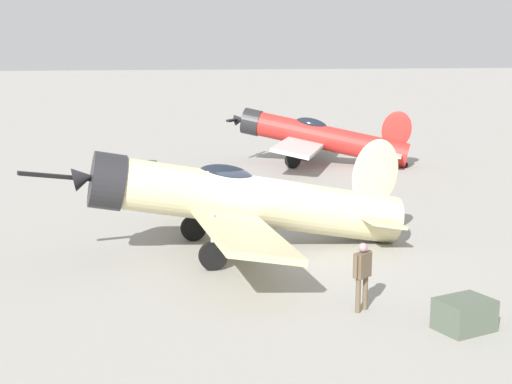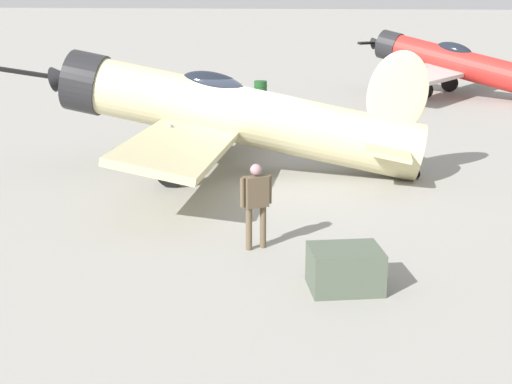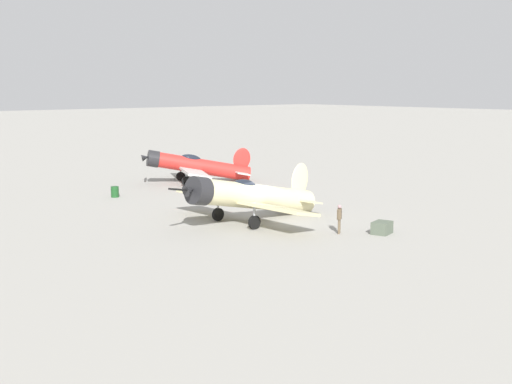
{
  "view_description": "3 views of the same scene",
  "coord_description": "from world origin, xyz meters",
  "px_view_note": "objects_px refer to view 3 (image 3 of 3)",
  "views": [
    {
      "loc": [
        4.57,
        21.09,
        5.97
      ],
      "look_at": [
        0.0,
        -0.0,
        1.8
      ],
      "focal_mm": 51.93,
      "sensor_mm": 36.0,
      "label": 1
    },
    {
      "loc": [
        -3.59,
        17.97,
        4.62
      ],
      "look_at": [
        -1.28,
        5.64,
        1.1
      ],
      "focal_mm": 49.84,
      "sensor_mm": 36.0,
      "label": 2
    },
    {
      "loc": [
        25.98,
        30.61,
        8.08
      ],
      "look_at": [
        0.0,
        -0.0,
        1.8
      ],
      "focal_mm": 47.29,
      "sensor_mm": 36.0,
      "label": 3
    }
  ],
  "objects_px": {
    "equipment_crate": "(382,228)",
    "airplane_mid_apron": "(195,166)",
    "airplane_foreground": "(250,196)",
    "ground_crew_mechanic": "(339,216)",
    "fuel_drum": "(115,192)"
  },
  "relations": [
    {
      "from": "equipment_crate",
      "to": "airplane_mid_apron",
      "type": "bearing_deg",
      "value": -99.12
    },
    {
      "from": "airplane_foreground",
      "to": "equipment_crate",
      "type": "bearing_deg",
      "value": 113.97
    },
    {
      "from": "airplane_foreground",
      "to": "airplane_mid_apron",
      "type": "distance_m",
      "value": 17.46
    },
    {
      "from": "ground_crew_mechanic",
      "to": "equipment_crate",
      "type": "distance_m",
      "value": 2.45
    },
    {
      "from": "airplane_foreground",
      "to": "ground_crew_mechanic",
      "type": "relative_size",
      "value": 7.02
    },
    {
      "from": "ground_crew_mechanic",
      "to": "equipment_crate",
      "type": "relative_size",
      "value": 1.21
    },
    {
      "from": "airplane_mid_apron",
      "to": "equipment_crate",
      "type": "height_order",
      "value": "airplane_mid_apron"
    },
    {
      "from": "ground_crew_mechanic",
      "to": "airplane_foreground",
      "type": "bearing_deg",
      "value": -18.08
    },
    {
      "from": "airplane_foreground",
      "to": "fuel_drum",
      "type": "relative_size",
      "value": 14.22
    },
    {
      "from": "airplane_foreground",
      "to": "airplane_mid_apron",
      "type": "xyz_separation_m",
      "value": [
        -7.24,
        -15.89,
        -0.12
      ]
    },
    {
      "from": "airplane_mid_apron",
      "to": "fuel_drum",
      "type": "height_order",
      "value": "airplane_mid_apron"
    },
    {
      "from": "airplane_mid_apron",
      "to": "equipment_crate",
      "type": "bearing_deg",
      "value": 106.3
    },
    {
      "from": "equipment_crate",
      "to": "fuel_drum",
      "type": "relative_size",
      "value": 1.67
    },
    {
      "from": "airplane_mid_apron",
      "to": "fuel_drum",
      "type": "distance_m",
      "value": 9.2
    },
    {
      "from": "ground_crew_mechanic",
      "to": "fuel_drum",
      "type": "bearing_deg",
      "value": -25.61
    }
  ]
}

